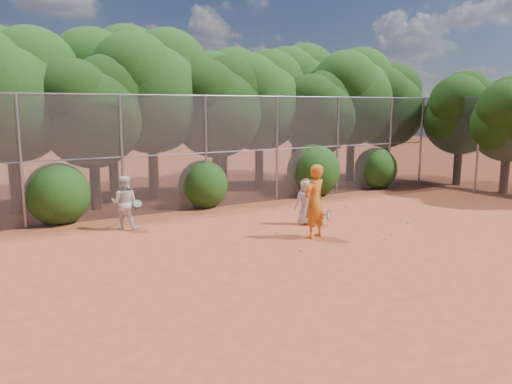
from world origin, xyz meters
TOP-DOWN VIEW (x-y plane):
  - ground at (0.00, 0.00)m, footprint 80.00×80.00m
  - fence_back at (-0.12, 6.00)m, footprint 20.05×0.09m
  - fence_side at (10.00, 3.00)m, footprint 0.09×6.09m
  - tree_1 at (-6.94, 8.54)m, footprint 4.64×4.03m
  - tree_2 at (-4.45, 7.83)m, footprint 3.99×3.47m
  - tree_3 at (-1.94, 8.84)m, footprint 4.89×4.26m
  - tree_4 at (0.55, 8.24)m, footprint 4.19×3.64m
  - tree_5 at (3.06, 9.04)m, footprint 4.51×3.92m
  - tree_6 at (5.55, 8.03)m, footprint 3.86×3.36m
  - tree_7 at (8.06, 8.64)m, footprint 4.77×4.14m
  - tree_8 at (10.05, 8.34)m, footprint 4.25×3.70m
  - tree_10 at (-2.93, 11.05)m, footprint 5.15×4.48m
  - tree_11 at (2.06, 10.64)m, footprint 4.64×4.03m
  - tree_12 at (6.56, 11.24)m, footprint 5.02×4.37m
  - tree_13 at (11.45, 5.03)m, footprint 3.86×3.36m
  - tree_14 at (11.25, 2.53)m, footprint 3.61×3.14m
  - bush_0 at (-6.00, 6.30)m, footprint 2.00×2.00m
  - bush_1 at (-1.00, 6.30)m, footprint 1.80×1.80m
  - bush_2 at (4.00, 6.30)m, footprint 2.20×2.20m
  - bush_3 at (7.50, 6.30)m, footprint 1.90×1.90m
  - player_yellow at (-0.20, 0.68)m, footprint 0.91×0.67m
  - player_teen at (0.56, 2.11)m, footprint 0.80×0.64m
  - player_white at (-4.45, 4.36)m, footprint 0.98×0.92m
  - ball_0 at (3.40, 0.57)m, footprint 0.07×0.07m
  - ball_1 at (4.56, 1.73)m, footprint 0.07×0.07m
  - ball_2 at (1.33, -0.50)m, footprint 0.07×0.07m
  - ball_3 at (3.65, 1.08)m, footprint 0.07×0.07m
  - ball_4 at (-1.27, -0.22)m, footprint 0.07×0.07m
  - ball_5 at (3.40, 3.48)m, footprint 0.07×0.07m
  - ball_6 at (-0.85, 1.61)m, footprint 0.07×0.07m

SIDE VIEW (x-z plane):
  - ground at x=0.00m, z-range 0.00..0.00m
  - ball_0 at x=3.40m, z-range 0.00..0.07m
  - ball_1 at x=4.56m, z-range 0.00..0.07m
  - ball_2 at x=1.33m, z-range 0.00..0.07m
  - ball_3 at x=3.65m, z-range 0.00..0.07m
  - ball_4 at x=-1.27m, z-range 0.00..0.07m
  - ball_5 at x=3.40m, z-range 0.00..0.07m
  - ball_6 at x=-0.85m, z-range 0.00..0.07m
  - player_teen at x=0.56m, z-range 0.00..1.45m
  - player_white at x=-4.45m, z-range 0.00..1.61m
  - bush_1 at x=-1.00m, z-range 0.00..1.80m
  - bush_3 at x=7.50m, z-range 0.00..1.90m
  - bush_0 at x=-6.00m, z-range 0.00..2.00m
  - player_yellow at x=-0.20m, z-range 0.00..2.06m
  - bush_2 at x=4.00m, z-range 0.00..2.20m
  - fence_side at x=10.00m, z-range 0.04..4.06m
  - fence_back at x=-0.12m, z-range 0.04..4.06m
  - tree_14 at x=11.25m, z-range 0.77..5.71m
  - tree_6 at x=5.55m, z-range 0.82..6.11m
  - tree_13 at x=11.45m, z-range 0.82..6.11m
  - tree_2 at x=-4.45m, z-range 0.85..6.32m
  - tree_4 at x=0.55m, z-range 0.89..6.62m
  - tree_8 at x=10.05m, z-range 0.91..6.73m
  - tree_5 at x=3.06m, z-range 0.96..7.13m
  - tree_1 at x=-6.94m, z-range 0.99..7.34m
  - tree_11 at x=2.06m, z-range 0.99..7.34m
  - tree_7 at x=8.06m, z-range 1.02..7.54m
  - tree_3 at x=-1.94m, z-range 1.04..7.75m
  - tree_12 at x=6.56m, z-range 1.07..7.95m
  - tree_10 at x=-2.93m, z-range 1.10..8.16m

